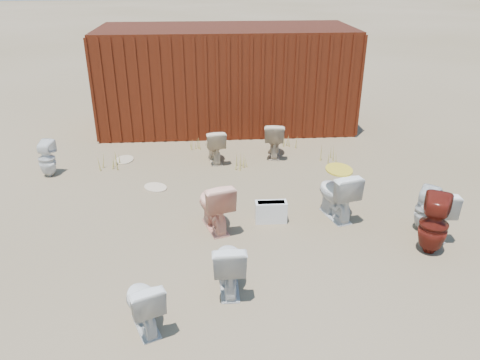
{
  "coord_description": "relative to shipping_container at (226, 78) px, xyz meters",
  "views": [
    {
      "loc": [
        -0.5,
        -6.29,
        3.77
      ],
      "look_at": [
        0.0,
        0.6,
        0.55
      ],
      "focal_mm": 35.0,
      "sensor_mm": 36.0,
      "label": 1
    }
  ],
  "objects": [
    {
      "name": "weed_clump_b",
      "position": [
        0.16,
        -2.87,
        -1.06
      ],
      "size": [
        0.32,
        0.32,
        0.29
      ],
      "primitive_type": "cone",
      "color": "#AB9944",
      "rests_on": "ground"
    },
    {
      "name": "toilet_back_a",
      "position": [
        -3.6,
        -2.94,
        -0.85
      ],
      "size": [
        0.38,
        0.38,
        0.71
      ],
      "primitive_type": "imported",
      "rotation": [
        0.0,
        0.0,
        2.94
      ],
      "color": "white",
      "rests_on": "ground"
    },
    {
      "name": "weed_clump_d",
      "position": [
        -0.77,
        -1.7,
        -1.07
      ],
      "size": [
        0.3,
        0.3,
        0.26
      ],
      "primitive_type": "cone",
      "color": "#AB9944",
      "rests_on": "ground"
    },
    {
      "name": "toilet_back_e",
      "position": [
        2.78,
        -5.45,
        -0.85
      ],
      "size": [
        0.45,
        0.45,
        0.71
      ],
      "primitive_type": "imported",
      "rotation": [
        0.0,
        0.0,
        2.39
      ],
      "color": "silver",
      "rests_on": "ground"
    },
    {
      "name": "toilet_front_e",
      "position": [
        2.84,
        -5.56,
        -0.8
      ],
      "size": [
        0.5,
        0.81,
        0.8
      ],
      "primitive_type": "imported",
      "rotation": [
        0.0,
        0.0,
        3.07
      ],
      "color": "white",
      "rests_on": "ground"
    },
    {
      "name": "toilet_front_maroon",
      "position": [
        2.62,
        -6.05,
        -0.76
      ],
      "size": [
        0.55,
        0.55,
        0.88
      ],
      "primitive_type": "imported",
      "rotation": [
        0.0,
        0.0,
        2.63
      ],
      "color": "#621910",
      "rests_on": "ground"
    },
    {
      "name": "ground",
      "position": [
        0.0,
        -5.2,
        -1.2
      ],
      "size": [
        100.0,
        100.0,
        0.0
      ],
      "primitive_type": "plane",
      "color": "brown",
      "rests_on": "ground"
    },
    {
      "name": "toilet_front_c",
      "position": [
        -0.3,
        -6.68,
        -0.83
      ],
      "size": [
        0.42,
        0.73,
        0.74
      ],
      "primitive_type": "imported",
      "rotation": [
        0.0,
        0.0,
        3.15
      ],
      "color": "silver",
      "rests_on": "ground"
    },
    {
      "name": "weed_clump_c",
      "position": [
        2.01,
        -2.64,
        -1.03
      ],
      "size": [
        0.36,
        0.36,
        0.34
      ],
      "primitive_type": "cone",
      "color": "#AB9944",
      "rests_on": "ground"
    },
    {
      "name": "loose_lid_near",
      "position": [
        -2.27,
        -2.27,
        -1.19
      ],
      "size": [
        0.42,
        0.53,
        0.02
      ],
      "primitive_type": "ellipsoid",
      "rotation": [
        0.0,
        0.0,
        -0.09
      ],
      "color": "tan",
      "rests_on": "ground"
    },
    {
      "name": "weed_clump_f",
      "position": [
        3.17,
        -5.01,
        -1.09
      ],
      "size": [
        0.28,
        0.28,
        0.22
      ],
      "primitive_type": "cone",
      "color": "#AB9944",
      "rests_on": "ground"
    },
    {
      "name": "toilet_back_beige_left",
      "position": [
        -0.37,
        -2.46,
        -0.84
      ],
      "size": [
        0.5,
        0.75,
        0.71
      ],
      "primitive_type": "imported",
      "rotation": [
        0.0,
        0.0,
        3.29
      ],
      "color": "beige",
      "rests_on": "ground"
    },
    {
      "name": "toilet_back_beige_right",
      "position": [
        0.9,
        -2.23,
        -0.82
      ],
      "size": [
        0.53,
        0.79,
        0.75
      ],
      "primitive_type": "imported",
      "rotation": [
        0.0,
        0.0,
        2.98
      ],
      "color": "#CAB394",
      "rests_on": "ground"
    },
    {
      "name": "toilet_front_pink",
      "position": [
        -0.43,
        -5.16,
        -0.79
      ],
      "size": [
        0.67,
        0.9,
        0.82
      ],
      "primitive_type": "imported",
      "rotation": [
        0.0,
        0.0,
        3.44
      ],
      "color": "#FBAE91",
      "rests_on": "ground"
    },
    {
      "name": "yellow_lid",
      "position": [
        1.53,
        -4.94,
        -0.36
      ],
      "size": [
        0.42,
        0.52,
        0.02
      ],
      "primitive_type": "ellipsoid",
      "color": "gold",
      "rests_on": "toilet_back_yellowlid"
    },
    {
      "name": "toilet_back_yellowlid",
      "position": [
        1.53,
        -4.94,
        -0.79
      ],
      "size": [
        0.66,
        0.9,
        0.82
      ],
      "primitive_type": "imported",
      "rotation": [
        0.0,
        0.0,
        3.41
      ],
      "color": "white",
      "rests_on": "ground"
    },
    {
      "name": "shipping_container",
      "position": [
        0.0,
        0.0,
        0.0
      ],
      "size": [
        6.0,
        2.4,
        2.4
      ],
      "primitive_type": "cube",
      "color": "#45180B",
      "rests_on": "ground"
    },
    {
      "name": "weed_clump_e",
      "position": [
        1.3,
        -1.7,
        -1.07
      ],
      "size": [
        0.34,
        0.34,
        0.26
      ],
      "primitive_type": "cone",
      "color": "#AB9944",
      "rests_on": "ground"
    },
    {
      "name": "weed_clump_a",
      "position": [
        -2.5,
        -2.65,
        -1.06
      ],
      "size": [
        0.36,
        0.36,
        0.29
      ],
      "primitive_type": "cone",
      "color": "#AB9944",
      "rests_on": "ground"
    },
    {
      "name": "loose_lid_far",
      "position": [
        -1.49,
        -3.66,
        -1.19
      ],
      "size": [
        0.59,
        0.58,
        0.02
      ],
      "primitive_type": "ellipsoid",
      "rotation": [
        0.0,
        0.0,
        0.83
      ],
      "color": "beige",
      "rests_on": "ground"
    },
    {
      "name": "toilet_front_a",
      "position": [
        -1.28,
        -7.3,
        -0.86
      ],
      "size": [
        0.6,
        0.76,
        0.67
      ],
      "primitive_type": "imported",
      "rotation": [
        0.0,
        0.0,
        3.54
      ],
      "color": "silver",
      "rests_on": "ground"
    },
    {
      "name": "loose_tank",
      "position": [
        0.46,
        -5.03,
        -1.02
      ],
      "size": [
        0.5,
        0.2,
        0.35
      ],
      "primitive_type": "cube",
      "rotation": [
        0.0,
        0.0,
        -0.01
      ],
      "color": "silver",
      "rests_on": "ground"
    }
  ]
}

